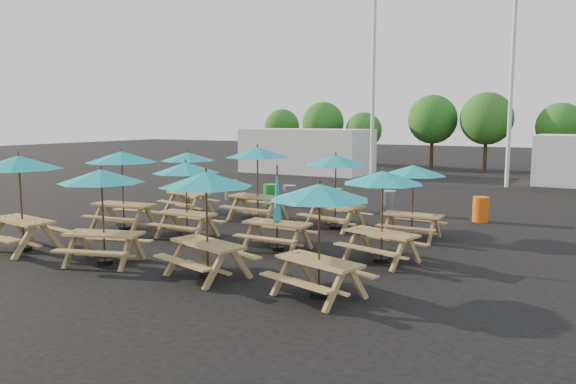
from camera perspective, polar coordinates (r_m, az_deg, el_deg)
The scene contains 28 objects.
ground at distance 16.93m, azimuth -2.52°, elevation -4.26°, with size 120.00×120.00×0.00m, color black.
picnic_unit_0 at distance 16.01m, azimuth -25.65°, elevation 2.19°, with size 2.48×2.48×2.52m.
picnic_unit_1 at distance 17.97m, azimuth -16.54°, elevation 2.97°, with size 2.40×2.40×2.47m.
picnic_unit_2 at distance 20.78m, azimuth -10.14°, elevation 3.20°, with size 2.34×2.34×2.25m.
picnic_unit_3 at distance 13.79m, azimuth -18.41°, elevation 0.99°, with size 2.53×2.53×2.29m.
picnic_unit_4 at distance 16.35m, azimuth -10.33°, elevation 1.98°, with size 1.95×1.95×2.22m.
picnic_unit_5 at distance 18.91m, azimuth -3.12°, elevation 3.61°, with size 2.34×2.34×2.52m.
picnic_unit_6 at distance 12.10m, azimuth -8.30°, elevation 0.63°, with size 2.51×2.51×2.33m.
picnic_unit_7 at distance 14.62m, azimuth -1.11°, elevation -2.41°, with size 1.78×1.56×2.26m.
picnic_unit_8 at distance 17.46m, azimuth 4.87°, elevation 2.77°, with size 2.42×2.42×2.34m.
picnic_unit_9 at distance 10.62m, azimuth 3.22°, elevation -0.70°, with size 2.41×2.41×2.24m.
picnic_unit_10 at distance 13.46m, azimuth 9.62°, elevation 0.91°, with size 2.37×2.37×2.23m.
picnic_unit_11 at distance 16.36m, azimuth 12.62°, elevation 1.72°, with size 1.87×1.87×2.15m.
waste_bin_0 at distance 24.14m, azimuth -5.84°, elevation 0.22°, with size 0.52×0.52×0.84m, color gray.
waste_bin_1 at distance 22.47m, azimuth -1.83°, elevation -0.28°, with size 0.52×0.52×0.84m, color #1A902A.
waste_bin_2 at distance 22.13m, azimuth 0.14°, elevation -0.39°, with size 0.52×0.52×0.84m, color gray.
waste_bin_3 at distance 21.15m, azimuth 4.88°, elevation -0.78°, with size 0.52×0.52×0.84m, color #1A902A.
waste_bin_4 at distance 20.79m, azimuth 10.19°, elevation -1.02°, with size 0.52×0.52×0.84m, color gray.
waste_bin_5 at distance 19.90m, azimuth 18.98°, elevation -1.68°, with size 0.52×0.52×0.84m, color #E4590D.
mast_0 at distance 30.16m, azimuth 8.68°, elevation 12.22°, with size 0.20×0.20×12.00m, color silver.
mast_1 at distance 30.45m, azimuth 21.83°, elevation 11.74°, with size 0.20×0.20×12.00m, color silver.
event_tent_0 at distance 36.24m, azimuth 1.92°, elevation 4.20°, with size 8.00×4.00×2.80m, color silver.
tree_0 at distance 45.47m, azimuth -0.60°, elevation 6.66°, with size 2.80×2.80×4.24m.
tree_1 at distance 42.24m, azimuth 3.58°, elevation 7.02°, with size 3.11×3.11×4.72m.
tree_2 at distance 40.65m, azimuth 7.70°, elevation 6.21°, with size 2.59×2.59×3.93m.
tree_3 at distance 40.16m, azimuth 14.48°, elevation 7.15°, with size 3.36×3.36×5.09m.
tree_4 at distance 38.91m, azimuth 19.54°, elevation 7.03°, with size 3.41×3.41×5.17m.
tree_5 at distance 38.79m, azimuth 25.94°, elevation 6.00°, with size 2.94×2.94×4.45m.
Camera 1 is at (8.84, -14.02, 3.42)m, focal length 35.00 mm.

